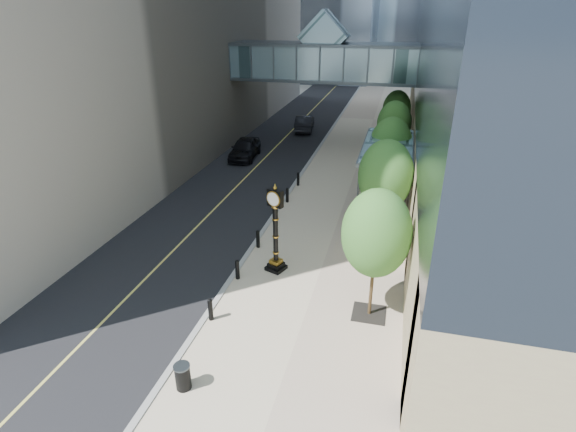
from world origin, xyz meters
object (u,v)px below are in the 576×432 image
at_px(trash_bin, 183,377).
at_px(pedestrian, 369,206).
at_px(car_near, 245,148).
at_px(car_far, 305,123).
at_px(street_clock, 276,235).

height_order(trash_bin, pedestrian, pedestrian).
xyz_separation_m(trash_bin, car_near, (-6.51, 25.10, 0.37)).
bearing_deg(pedestrian, trash_bin, 87.87).
bearing_deg(car_far, pedestrian, 105.16).
relative_size(street_clock, pedestrian, 2.36).
relative_size(trash_bin, car_near, 0.18).
relative_size(trash_bin, pedestrian, 0.48).
relative_size(pedestrian, car_far, 0.38).
bearing_deg(street_clock, pedestrian, 81.52).
distance_m(trash_bin, car_far, 35.94).
bearing_deg(car_far, street_clock, 92.43).
bearing_deg(street_clock, trash_bin, -75.39).
bearing_deg(car_far, car_near, 67.66).
bearing_deg(trash_bin, car_near, 104.54).
height_order(street_clock, car_far, street_clock).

